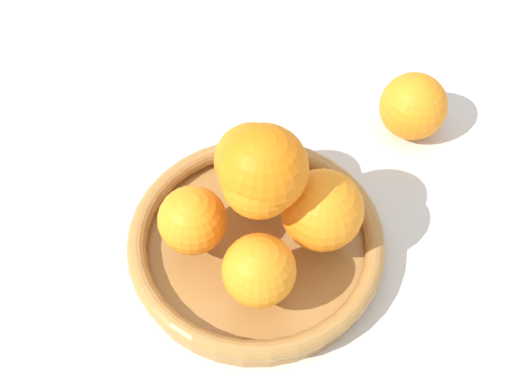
{
  "coord_description": "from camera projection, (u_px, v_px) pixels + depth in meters",
  "views": [
    {
      "loc": [
        -0.33,
        0.18,
        0.61
      ],
      "look_at": [
        0.0,
        0.0,
        0.1
      ],
      "focal_mm": 50.0,
      "sensor_mm": 36.0,
      "label": 1
    }
  ],
  "objects": [
    {
      "name": "ground_plane",
      "position": [
        256.0,
        253.0,
        0.72
      ],
      "size": [
        4.0,
        4.0,
        0.0
      ],
      "primitive_type": "plane",
      "color": "beige"
    },
    {
      "name": "orange_pile",
      "position": [
        263.0,
        197.0,
        0.64
      ],
      "size": [
        0.18,
        0.18,
        0.14
      ],
      "color": "orange",
      "rests_on": "fruit_bowl"
    },
    {
      "name": "fruit_bowl",
      "position": [
        256.0,
        244.0,
        0.7
      ],
      "size": [
        0.25,
        0.25,
        0.04
      ],
      "color": "#A57238",
      "rests_on": "ground_plane"
    },
    {
      "name": "stray_orange",
      "position": [
        413.0,
        106.0,
        0.78
      ],
      "size": [
        0.07,
        0.07,
        0.07
      ],
      "primitive_type": "sphere",
      "color": "orange",
      "rests_on": "ground_plane"
    }
  ]
}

